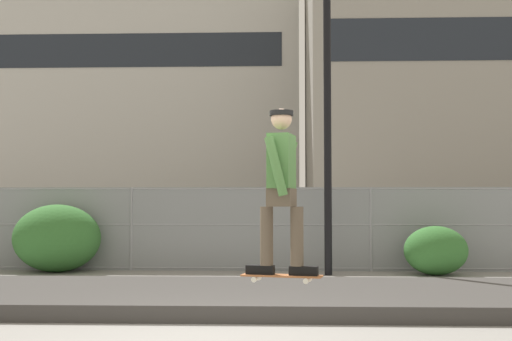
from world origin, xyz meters
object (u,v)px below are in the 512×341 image
Objects in this scene: skateboard at (282,276)px; shrub_right at (436,251)px; skater at (282,181)px; shrub_center at (57,238)px; parked_car_near at (88,228)px; parked_car_mid at (288,229)px; street_lamp at (327,54)px.

shrub_right is at bearing 66.34° from skateboard.
skater reaches higher than shrub_center.
shrub_center is 1.44× the size of shrub_right.
parked_car_mid is at bearing -0.96° from parked_car_near.
skateboard is 9.09m from shrub_center.
street_lamp reaches higher than parked_car_near.
parked_car_near is 5.24m from parked_car_mid.
shrub_center reaches higher than skateboard.
skateboard is 8.03m from shrub_right.
skateboard is at bearing -64.51° from parked_car_near.
shrub_center is at bearing 122.44° from skateboard.
parked_car_near and parked_car_mid have the same top height.
parked_car_near is (-5.06, 10.61, -0.87)m from skater.
parked_car_near is (-5.06, 10.61, 0.08)m from skateboard.
skater is at bearing -97.68° from street_lamp.
skater is at bearing 0.00° from skateboard.
shrub_right is (3.04, -3.17, -0.33)m from parked_car_mid.
skateboard is at bearing -90.98° from parked_car_mid.
parked_car_mid reaches higher than skateboard.
parked_car_mid reaches higher than shrub_center.
skateboard is 0.18× the size of parked_car_near.
skateboard is at bearing -57.56° from shrub_center.
shrub_right is (3.22, 7.35, -1.20)m from skater.
skateboard is 0.62× the size of shrub_right.
parked_car_mid is at bearing 89.02° from skater.
parked_car_mid is (5.24, -0.09, 0.00)m from parked_car_near.
skateboard is 0.18× the size of parked_car_mid.
street_lamp is 4.71m from shrub_right.
parked_car_mid is at bearing 103.99° from street_lamp.
skater is 11.78m from parked_car_near.
street_lamp is 1.68× the size of parked_car_mid.
parked_car_near reaches higher than shrub_center.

